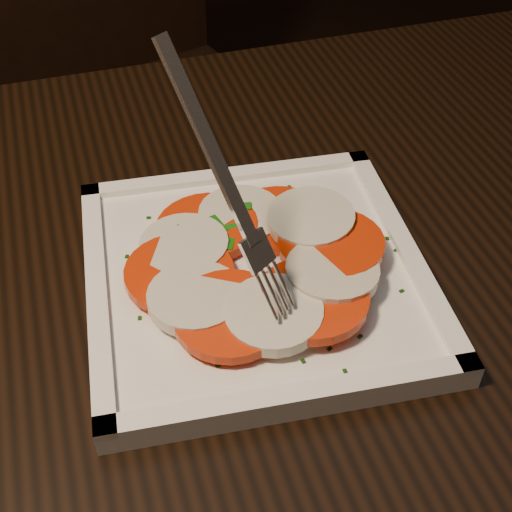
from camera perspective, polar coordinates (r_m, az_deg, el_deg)
The scene contains 5 objects.
table at distance 0.61m, azimuth -0.08°, elevation -10.76°, with size 1.21×0.81×0.75m.
chair at distance 1.33m, azimuth -10.19°, elevation 15.16°, with size 0.52×0.52×0.93m.
plate at distance 0.55m, azimuth 0.00°, elevation -1.72°, with size 0.25×0.25×0.01m, color white.
caprese_salad at distance 0.53m, azimuth -0.00°, elevation -0.30°, with size 0.21×0.21×0.03m.
fork at distance 0.46m, azimuth -3.65°, elevation 6.52°, with size 0.04×0.10×0.17m, color white, non-canonical shape.
Camera 1 is at (-0.12, -0.52, 1.14)m, focal length 50.00 mm.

